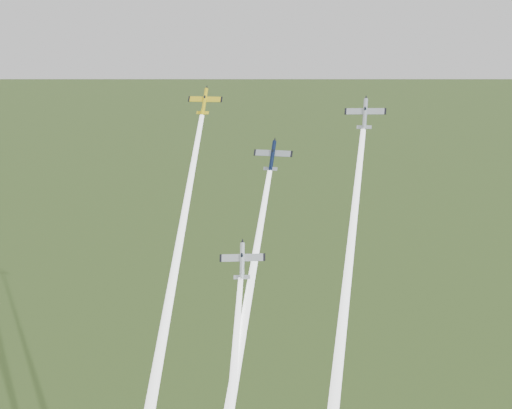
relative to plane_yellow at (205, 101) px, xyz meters
name	(u,v)px	position (x,y,z in m)	size (l,w,h in m)	color
plane_yellow	(205,101)	(0.00, 0.00, 0.00)	(7.23, 7.17, 1.13)	yellow
smoke_trail_yellow	(174,274)	(3.97, -20.49, -28.98)	(2.17, 2.17, 65.02)	white
plane_navy	(272,155)	(16.20, -2.68, -9.03)	(7.72, 7.66, 1.21)	#0B1633
smoke_trail_navy	(243,327)	(18.96, -21.83, -35.91)	(2.17, 2.17, 59.85)	white
plane_silver_right	(365,114)	(33.62, -1.15, 0.19)	(7.47, 7.41, 1.17)	#B5BDC4
smoke_trail_silver_right	(344,306)	(37.21, -21.20, -28.11)	(2.17, 2.17, 63.33)	white
plane_silver_low	(242,261)	(16.24, -16.53, -25.68)	(8.51, 8.44, 1.33)	silver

